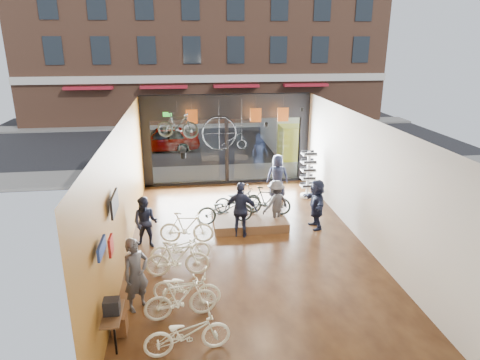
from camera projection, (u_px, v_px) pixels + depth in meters
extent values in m
cube|color=black|center=(248.00, 246.00, 12.90)|extent=(7.00, 12.00, 0.04)
cube|color=black|center=(248.00, 120.00, 11.69)|extent=(7.00, 12.00, 0.04)
cube|color=#A46420|center=(123.00, 192.00, 11.85)|extent=(0.04, 12.00, 3.80)
cube|color=beige|center=(365.00, 181.00, 12.73)|extent=(0.04, 12.00, 3.80)
cube|color=beige|center=(306.00, 312.00, 6.63)|extent=(7.00, 0.04, 3.80)
cube|color=#198C26|center=(167.00, 114.00, 17.16)|extent=(0.35, 0.06, 0.18)
cube|color=black|center=(212.00, 138.00, 27.01)|extent=(30.00, 18.00, 0.02)
cube|color=slate|center=(224.00, 173.00, 19.65)|extent=(30.00, 2.40, 0.12)
cube|color=slate|center=(208.00, 125.00, 30.75)|extent=(30.00, 2.00, 0.12)
cube|color=brown|center=(204.00, 23.00, 30.93)|extent=(26.00, 5.00, 14.00)
imported|color=gray|center=(163.00, 139.00, 23.60)|extent=(4.05, 1.63, 1.38)
imported|color=#EDEACB|center=(187.00, 333.00, 8.38)|extent=(1.78, 0.81, 0.90)
imported|color=#EDEACB|center=(180.00, 298.00, 9.42)|extent=(1.68, 0.68, 0.98)
imported|color=#EDEACB|center=(187.00, 287.00, 9.97)|extent=(1.70, 0.91, 0.85)
imported|color=#EDEACB|center=(177.00, 258.00, 11.12)|extent=(1.68, 0.50, 1.00)
imported|color=#EDEACB|center=(180.00, 248.00, 11.81)|extent=(1.72, 0.79, 0.87)
imported|color=#EDEACB|center=(187.00, 227.00, 12.95)|extent=(1.69, 0.67, 0.99)
cube|color=brown|center=(249.00, 220.00, 14.36)|extent=(2.40, 1.80, 0.30)
imported|color=black|center=(225.00, 209.00, 13.60)|extent=(1.88, 0.86, 0.95)
imported|color=black|center=(267.00, 201.00, 14.30)|extent=(1.66, 0.91, 0.96)
imported|color=black|center=(238.00, 199.00, 14.56)|extent=(1.71, 0.85, 0.86)
imported|color=#3F3F44|center=(136.00, 275.00, 9.63)|extent=(0.76, 0.73, 1.76)
imported|color=#161C33|center=(146.00, 222.00, 12.59)|extent=(0.88, 0.76, 1.57)
imported|color=#161C33|center=(241.00, 210.00, 13.25)|extent=(1.13, 0.80, 1.78)
imported|color=#3F3F44|center=(276.00, 203.00, 14.08)|extent=(1.16, 0.98, 1.56)
imported|color=#161C33|center=(277.00, 176.00, 16.61)|extent=(0.92, 0.69, 1.71)
imported|color=#161C33|center=(316.00, 204.00, 13.89)|extent=(0.53, 1.55, 1.66)
imported|color=black|center=(178.00, 125.00, 15.67)|extent=(1.64, 0.92, 0.95)
cube|color=#CC5919|center=(192.00, 117.00, 16.64)|extent=(0.45, 0.03, 0.55)
cube|color=#CC5919|center=(256.00, 115.00, 16.96)|extent=(0.45, 0.03, 0.55)
cube|color=#CC5919|center=(283.00, 115.00, 17.10)|extent=(0.45, 0.03, 0.55)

